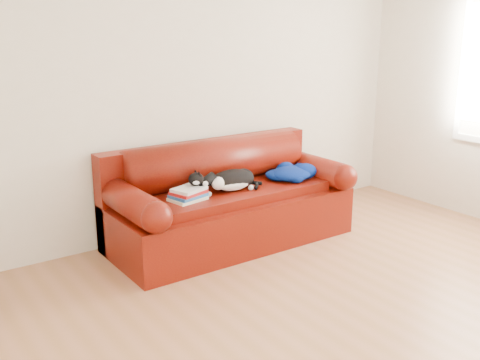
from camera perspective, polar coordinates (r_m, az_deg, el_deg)
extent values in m
plane|color=#93623A|center=(4.04, 12.58, -12.28)|extent=(4.50, 4.50, 0.00)
cube|color=beige|center=(5.15, -3.26, 9.34)|extent=(4.50, 0.02, 2.60)
cube|color=#3D0204|center=(4.93, -1.00, -3.96)|extent=(2.10, 0.90, 0.42)
cube|color=#3D0204|center=(4.81, -0.68, -1.43)|extent=(1.66, 0.62, 0.10)
cylinder|color=black|center=(4.31, -8.92, -9.83)|extent=(0.06, 0.06, 0.05)
cylinder|color=black|center=(5.31, 9.40, -4.83)|extent=(0.06, 0.06, 0.05)
cylinder|color=black|center=(4.86, -12.41, -6.96)|extent=(0.06, 0.06, 0.05)
cylinder|color=black|center=(5.77, 4.84, -2.99)|extent=(0.06, 0.06, 0.05)
cube|color=#3D0204|center=(5.15, -3.26, -0.59)|extent=(2.10, 0.18, 0.85)
cylinder|color=#3D0204|center=(5.00, -2.64, 1.92)|extent=(1.70, 0.40, 0.40)
cylinder|color=#3D0204|center=(4.40, -11.11, -2.17)|extent=(0.24, 0.88, 0.24)
sphere|color=#3D0204|center=(4.02, -8.53, -3.77)|extent=(0.24, 0.24, 0.24)
cylinder|color=#3D0204|center=(5.39, 7.20, 1.30)|extent=(0.24, 0.88, 0.24)
sphere|color=#3D0204|center=(5.08, 10.52, 0.28)|extent=(0.24, 0.24, 0.24)
cube|color=beige|center=(4.51, -5.26, -1.87)|extent=(0.30, 0.25, 0.02)
cube|color=white|center=(4.51, -5.26, -1.87)|extent=(0.29, 0.24, 0.02)
cube|color=#1D569E|center=(4.50, -5.26, -1.56)|extent=(0.30, 0.26, 0.02)
cube|color=white|center=(4.50, -5.26, -1.56)|extent=(0.29, 0.24, 0.02)
cube|color=#A71313|center=(4.49, -5.27, -1.26)|extent=(0.30, 0.26, 0.02)
cube|color=white|center=(4.49, -5.27, -1.26)|extent=(0.29, 0.24, 0.02)
cube|color=silver|center=(4.49, -5.28, -0.95)|extent=(0.30, 0.26, 0.02)
cube|color=white|center=(4.49, -5.28, -0.95)|extent=(0.28, 0.25, 0.02)
ellipsoid|color=black|center=(4.74, -0.80, 0.01)|extent=(0.44, 0.26, 0.18)
ellipsoid|color=silver|center=(4.69, -0.59, -0.54)|extent=(0.30, 0.15, 0.11)
ellipsoid|color=silver|center=(4.62, -2.21, -0.35)|extent=(0.13, 0.12, 0.11)
ellipsoid|color=black|center=(4.82, 0.35, 0.15)|extent=(0.19, 0.19, 0.15)
ellipsoid|color=black|center=(4.56, -3.55, 0.10)|extent=(0.13, 0.12, 0.11)
ellipsoid|color=silver|center=(4.53, -3.51, -0.21)|extent=(0.06, 0.05, 0.04)
sphere|color=#BF7272|center=(4.51, -3.62, -0.22)|extent=(0.01, 0.01, 0.01)
cone|color=black|center=(4.53, -3.20, 0.67)|extent=(0.05, 0.04, 0.05)
cone|color=black|center=(4.58, -3.63, 0.82)|extent=(0.05, 0.04, 0.05)
cylinder|color=black|center=(4.87, 1.40, -0.27)|extent=(0.10, 0.15, 0.04)
sphere|color=silver|center=(4.60, -2.43, -1.35)|extent=(0.04, 0.04, 0.04)
sphere|color=silver|center=(4.75, 1.11, -0.78)|extent=(0.04, 0.04, 0.04)
ellipsoid|color=#02114E|center=(5.08, 5.22, 0.72)|extent=(0.40, 0.37, 0.12)
ellipsoid|color=#02114E|center=(5.14, 6.61, 0.96)|extent=(0.25, 0.22, 0.14)
ellipsoid|color=#02114E|center=(5.06, 3.96, 0.53)|extent=(0.25, 0.28, 0.09)
ellipsoid|color=#02114E|center=(5.18, 4.63, 1.14)|extent=(0.21, 0.17, 0.14)
ellipsoid|color=#02114E|center=(5.00, 5.68, 0.27)|extent=(0.16, 0.17, 0.09)
ellipsoid|color=silver|center=(5.08, 6.27, 0.89)|extent=(0.17, 0.07, 0.04)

